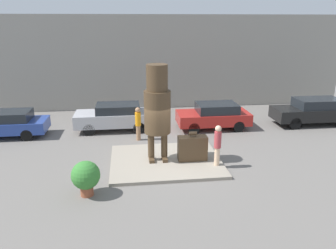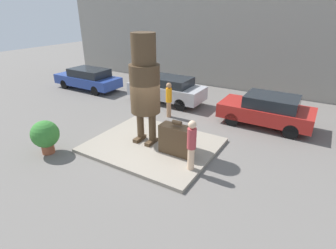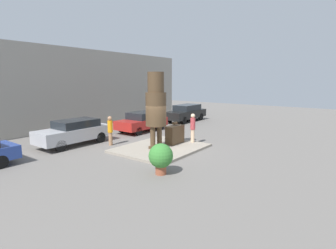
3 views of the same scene
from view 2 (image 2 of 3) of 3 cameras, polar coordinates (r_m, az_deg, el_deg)
The scene contains 11 objects.
ground_plane at distance 10.47m, azimuth -3.26°, elevation -4.78°, with size 60.00×60.00×0.00m, color slate.
pedestal at distance 10.44m, azimuth -3.27°, elevation -4.47°, with size 4.78×3.96×0.13m.
building_backdrop at distance 18.08m, azimuth 14.87°, elevation 17.42°, with size 28.00×0.60×6.36m.
statue_figure at distance 9.74m, azimuth -5.10°, elevation 9.21°, with size 1.12×1.12×4.16m.
giant_suitcase at distance 9.50m, azimuth 1.90°, elevation -3.31°, with size 1.25×0.53×1.30m.
tourist at distance 8.41m, azimuth 5.15°, elevation -4.12°, with size 0.30×0.30×1.75m.
parked_car_blue at distance 18.46m, azimuth -17.01°, elevation 9.59°, with size 4.65×1.73×1.40m.
parked_car_silver at distance 15.07m, azimuth -0.18°, elevation 7.77°, with size 4.36×1.76×1.51m.
parked_car_red at distance 12.83m, azimuth 20.73°, elevation 3.03°, with size 4.10×1.86×1.47m.
planter_pot at distance 10.69m, azimuth -25.16°, elevation -2.09°, with size 1.02×1.02×1.30m.
worker_hivis at distance 12.93m, azimuth 0.19°, elevation 5.68°, with size 0.30×0.30×1.76m.
Camera 2 is at (5.25, -7.52, 5.06)m, focal length 28.00 mm.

